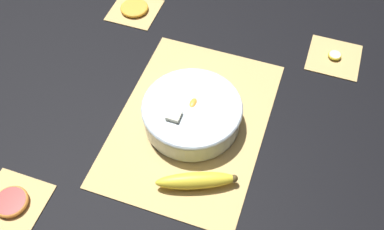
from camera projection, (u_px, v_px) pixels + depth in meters
ground_plane at (192, 123)px, 1.12m from camera, size 6.00×6.00×0.00m
bamboo_mat_center at (192, 122)px, 1.11m from camera, size 0.51×0.36×0.01m
coaster_mat_near_right at (334, 57)px, 1.25m from camera, size 0.14×0.14×0.01m
coaster_mat_far_left at (12, 204)px, 0.98m from camera, size 0.14×0.14×0.01m
coaster_mat_far_right at (135, 10)px, 1.36m from camera, size 0.14×0.14×0.01m
fruit_salad_bowl at (192, 112)px, 1.08m from camera, size 0.24×0.24×0.08m
whole_banana at (197, 181)px, 0.99m from camera, size 0.10×0.18×0.04m
orange_slice_whole at (134, 8)px, 1.36m from camera, size 0.08×0.08×0.01m
banana_coin_single at (335, 55)px, 1.24m from camera, size 0.04×0.04×0.01m
grapefruit_slice at (11, 202)px, 0.98m from camera, size 0.08×0.08×0.01m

